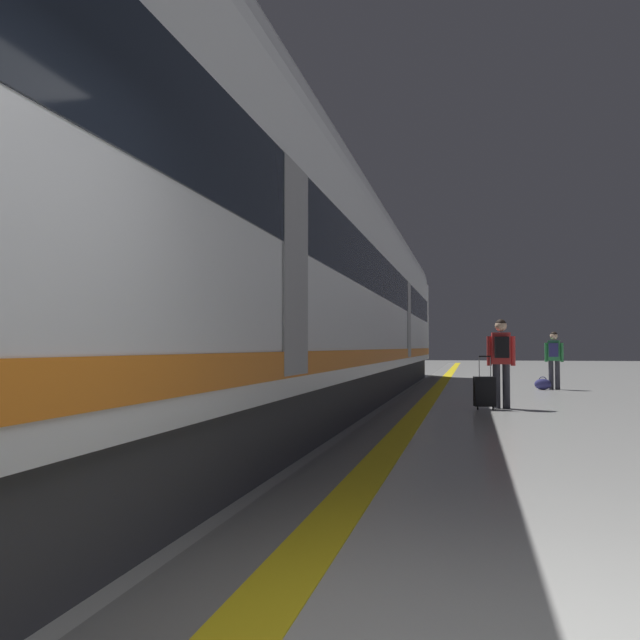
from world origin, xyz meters
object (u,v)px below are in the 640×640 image
at_px(duffel_bag_mid, 543,384).
at_px(high_speed_train, 292,271).
at_px(passenger_mid, 554,355).
at_px(passenger_near, 501,355).
at_px(suitcase_near, 484,391).

bearing_deg(duffel_bag_mid, high_speed_train, -121.93).
bearing_deg(passenger_mid, duffel_bag_mid, -154.26).
bearing_deg(passenger_mid, passenger_near, -104.66).
xyz_separation_m(suitcase_near, duffel_bag_mid, (1.67, 6.49, -0.18)).
bearing_deg(high_speed_train, suitcase_near, 24.51).
xyz_separation_m(passenger_near, suitcase_near, (-0.32, -0.27, -0.67)).
bearing_deg(suitcase_near, passenger_near, 40.32).
height_order(high_speed_train, duffel_bag_mid, high_speed_train).
bearing_deg(passenger_near, suitcase_near, -139.68).
relative_size(passenger_near, suitcase_near, 1.69).
relative_size(suitcase_near, duffel_bag_mid, 2.28).
xyz_separation_m(high_speed_train, suitcase_near, (3.32, 1.51, -2.17)).
xyz_separation_m(high_speed_train, duffel_bag_mid, (4.99, 8.01, -2.35)).
height_order(passenger_near, passenger_mid, passenger_near).
bearing_deg(passenger_near, duffel_bag_mid, 77.76).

